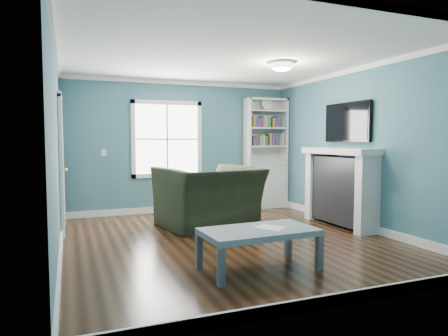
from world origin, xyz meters
name	(u,v)px	position (x,y,z in m)	size (l,w,h in m)	color
floor	(229,240)	(0.00, 0.00, 0.00)	(5.00, 5.00, 0.00)	black
room_walls	(229,129)	(0.00, 0.00, 1.58)	(5.00, 5.00, 5.00)	#376879
trim	(229,154)	(0.00, 0.00, 1.24)	(4.50, 5.00, 2.60)	white
window	(167,139)	(-0.30, 2.49, 1.45)	(1.40, 0.06, 1.50)	white
bookshelf	(265,164)	(1.77, 2.30, 0.92)	(0.90, 0.35, 2.31)	silver
fireplace	(340,188)	(2.08, 0.20, 0.64)	(0.44, 1.58, 1.30)	black
tv	(347,122)	(2.20, 0.20, 1.72)	(0.06, 1.10, 0.65)	black
door	(61,163)	(-2.22, 1.40, 1.07)	(0.12, 0.98, 2.17)	silver
ceiling_fixture	(282,65)	(0.90, 0.10, 2.55)	(0.38, 0.38, 0.15)	white
light_switch	(104,153)	(-1.50, 2.48, 1.20)	(0.08, 0.01, 0.12)	white
recliner	(209,187)	(0.03, 0.95, 0.66)	(1.51, 0.98, 1.32)	black
coffee_table	(259,234)	(-0.18, -1.34, 0.39)	(1.28, 0.74, 0.45)	#474D55
paper_sheet	(270,227)	(-0.04, -1.33, 0.46)	(0.24, 0.31, 0.00)	white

